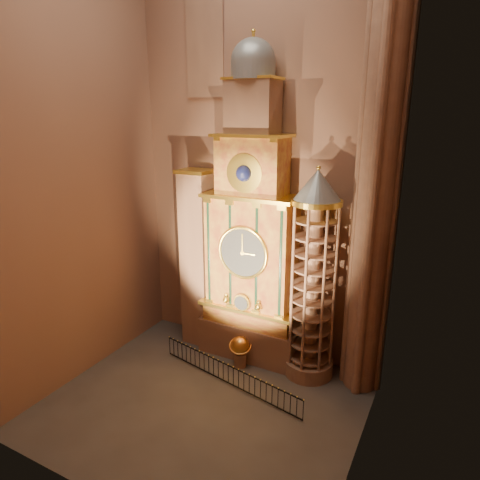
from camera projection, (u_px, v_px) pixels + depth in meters
The scene contains 11 objects.
floor at pixel (204, 404), 20.02m from camera, with size 14.00×14.00×0.00m, color #383330.
wall_back at pixel (261, 155), 22.02m from camera, with size 22.00×22.00×0.00m, color #91654E.
wall_left at pixel (72, 159), 20.03m from camera, with size 22.00×22.00×0.00m, color #91654E.
wall_right at pixel (379, 180), 13.81m from camera, with size 22.00×22.00×0.00m, color #91654E.
astronomical_clock at pixel (251, 241), 22.36m from camera, with size 5.60×2.41×16.70m.
portrait_tower at pixel (198, 259), 24.31m from camera, with size 1.80×1.60×10.20m.
stair_turret at pixel (313, 279), 20.98m from camera, with size 2.50×2.50×10.80m.
gothic_pier at pixel (379, 163), 18.46m from camera, with size 2.04×2.04×22.00m.
stained_glass_window at pixel (205, 44), 21.82m from camera, with size 2.20×0.14×5.20m.
celestial_globe at pixel (240, 349), 22.77m from camera, with size 1.52×1.48×1.72m.
iron_railing at pixel (228, 374), 21.32m from camera, with size 8.50×1.79×1.05m.
Camera 1 is at (9.40, -14.31, 13.03)m, focal length 32.00 mm.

